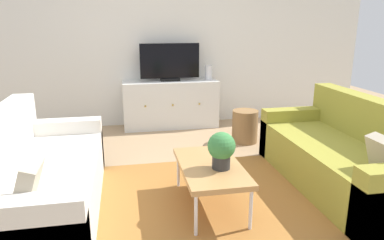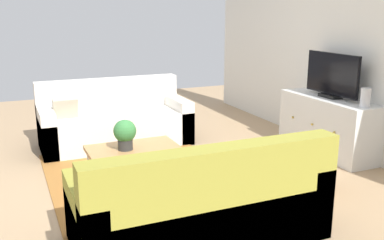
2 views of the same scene
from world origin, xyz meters
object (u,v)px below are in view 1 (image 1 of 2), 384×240
(tv_console, at_px, (171,104))
(flat_screen_tv, at_px, (170,62))
(potted_plant, at_px, (221,149))
(glass_vase, at_px, (209,73))
(wicker_basket, at_px, (245,126))
(couch_right_side, at_px, (348,158))
(coffee_table, at_px, (211,168))
(couch_left_side, at_px, (33,183))

(tv_console, bearing_deg, flat_screen_tv, 90.00)
(potted_plant, distance_m, glass_vase, 2.68)
(glass_vase, xyz_separation_m, wicker_basket, (0.28, -0.92, -0.60))
(couch_right_side, height_order, tv_console, couch_right_side)
(potted_plant, xyz_separation_m, tv_console, (-0.07, 2.62, -0.21))
(coffee_table, bearing_deg, wicker_basket, 61.56)
(coffee_table, relative_size, wicker_basket, 2.15)
(flat_screen_tv, height_order, wicker_basket, flat_screen_tv)
(couch_left_side, bearing_deg, glass_vase, 49.16)
(couch_left_side, bearing_deg, flat_screen_tv, 58.57)
(couch_left_side, distance_m, tv_console, 2.79)
(couch_right_side, height_order, potted_plant, couch_right_side)
(coffee_table, bearing_deg, glass_vase, 76.91)
(wicker_basket, bearing_deg, couch_right_side, -69.72)
(flat_screen_tv, relative_size, glass_vase, 4.04)
(potted_plant, height_order, tv_console, tv_console)
(couch_left_side, height_order, glass_vase, glass_vase)
(flat_screen_tv, relative_size, wicker_basket, 2.04)
(potted_plant, xyz_separation_m, wicker_basket, (0.80, 1.70, -0.35))
(tv_console, bearing_deg, wicker_basket, -46.42)
(glass_vase, bearing_deg, coffee_table, -103.09)
(couch_right_side, distance_m, flat_screen_tv, 2.87)
(glass_vase, bearing_deg, couch_right_side, -70.91)
(couch_right_side, relative_size, potted_plant, 6.22)
(potted_plant, bearing_deg, wicker_basket, 64.66)
(coffee_table, distance_m, flat_screen_tv, 2.62)
(couch_right_side, bearing_deg, couch_left_side, 180.00)
(coffee_table, bearing_deg, couch_left_side, 174.17)
(tv_console, bearing_deg, couch_right_side, -59.28)
(coffee_table, relative_size, flat_screen_tv, 1.05)
(couch_right_side, distance_m, wicker_basket, 1.56)
(flat_screen_tv, bearing_deg, couch_left_side, -121.43)
(couch_left_side, xyz_separation_m, tv_console, (1.46, 2.37, 0.07))
(coffee_table, height_order, potted_plant, potted_plant)
(potted_plant, height_order, glass_vase, glass_vase)
(coffee_table, distance_m, wicker_basket, 1.83)
(potted_plant, height_order, flat_screen_tv, flat_screen_tv)
(tv_console, xyz_separation_m, glass_vase, (0.59, 0.00, 0.46))
(glass_vase, relative_size, wicker_basket, 0.50)
(flat_screen_tv, bearing_deg, couch_right_side, -59.49)
(couch_left_side, relative_size, flat_screen_tv, 2.20)
(glass_vase, bearing_deg, flat_screen_tv, 178.06)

